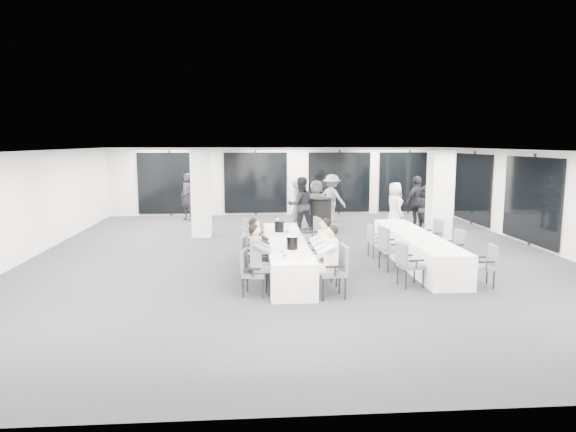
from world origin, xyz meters
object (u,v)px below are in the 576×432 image
object	(u,v)px
chair_main_left_mid	(250,251)
chair_main_right_near	(336,267)
banquet_table_main	(286,255)
chair_side_right_mid	(455,246)
cocktail_table	(321,214)
standing_guest_b	(301,201)
chair_main_right_fourth	(317,244)
standing_guest_e	(395,204)
banquet_table_side	(416,249)
standing_guest_d	(417,199)
ice_bucket_near	(292,243)
standing_guest_f	(316,200)
chair_main_left_second	(250,257)
chair_main_left_far	(250,234)
chair_side_right_far	(433,235)
chair_side_left_far	(375,239)
chair_main_left_fourth	(250,245)
standing_guest_h	(426,206)
chair_side_left_mid	(389,246)
chair_main_right_mid	(323,251)
standing_guest_c	(332,195)
standing_guest_a	(298,201)
chair_side_right_near	(486,263)
chair_main_right_second	(329,259)
ice_bucket_far	(279,227)
chair_main_right_far	(312,233)
chair_side_left_near	(407,262)
chair_main_left_near	(251,270)

from	to	relation	value
chair_main_left_mid	chair_main_right_near	distance (m)	2.47
banquet_table_main	chair_side_right_mid	distance (m)	4.12
cocktail_table	standing_guest_b	xyz separation A→B (m)	(-0.71, -0.21, 0.48)
chair_main_right_fourth	standing_guest_e	size ratio (longest dim) A/B	0.47
banquet_table_side	standing_guest_d	size ratio (longest dim) A/B	2.36
ice_bucket_near	standing_guest_f	bearing A→B (deg)	78.85
banquet_table_main	chair_main_right_near	bearing A→B (deg)	-68.28
cocktail_table	chair_main_left_second	bearing A→B (deg)	-110.45
chair_main_right_near	standing_guest_d	size ratio (longest dim) A/B	0.49
chair_side_right_mid	banquet_table_side	bearing A→B (deg)	54.76
chair_main_left_far	chair_side_right_far	bearing A→B (deg)	73.12
cocktail_table	chair_side_left_far	xyz separation A→B (m)	(0.90, -4.00, -0.09)
chair_main_left_fourth	chair_main_right_fourth	bearing A→B (deg)	83.70
chair_side_right_far	chair_main_right_fourth	bearing A→B (deg)	94.74
chair_main_left_mid	standing_guest_h	xyz separation A→B (m)	(5.95, 5.33, 0.34)
chair_main_left_second	standing_guest_b	bearing A→B (deg)	175.63
chair_side_left_mid	chair_main_right_mid	bearing A→B (deg)	-94.42
standing_guest_h	chair_side_right_mid	bearing A→B (deg)	156.39
standing_guest_c	standing_guest_e	size ratio (longest dim) A/B	1.08
chair_side_left_far	chair_main_left_fourth	bearing A→B (deg)	-86.27
banquet_table_side	standing_guest_a	xyz separation A→B (m)	(-2.45, 5.50, 0.59)
chair_main_left_far	standing_guest_h	xyz separation A→B (m)	(5.96, 3.33, 0.31)
chair_side_right_near	standing_guest_e	xyz separation A→B (m)	(-0.02, 6.84, 0.44)
cocktail_table	chair_main_right_second	world-z (taller)	cocktail_table
banquet_table_main	standing_guest_a	xyz separation A→B (m)	(0.83, 5.96, 0.59)
chair_main_left_far	ice_bucket_near	bearing A→B (deg)	3.21
chair_main_left_far	ice_bucket_near	distance (m)	2.93
chair_main_left_mid	standing_guest_e	xyz separation A→B (m)	(4.93, 5.53, 0.39)
chair_main_left_fourth	ice_bucket_far	size ratio (longest dim) A/B	3.37
chair_side_left_far	standing_guest_e	bearing A→B (deg)	147.78
chair_main_left_far	chair_main_right_second	size ratio (longest dim) A/B	1.06
cocktail_table	chair_main_right_far	xyz separation A→B (m)	(-0.73, -3.58, -0.00)
chair_side_left_near	chair_side_left_far	xyz separation A→B (m)	(0.01, 2.84, -0.04)
standing_guest_d	standing_guest_f	bearing A→B (deg)	-46.20
chair_main_left_mid	ice_bucket_far	world-z (taller)	ice_bucket_far
chair_main_left_near	chair_main_right_far	xyz separation A→B (m)	(1.67, 3.64, 0.05)
chair_side_left_far	ice_bucket_far	bearing A→B (deg)	-93.64
chair_main_right_near	chair_main_right_fourth	distance (m)	2.76
banquet_table_main	chair_side_left_mid	size ratio (longest dim) A/B	4.83
standing_guest_d	standing_guest_e	size ratio (longest dim) A/B	1.12
chair_main_left_near	standing_guest_e	xyz separation A→B (m)	(4.92, 7.12, 0.42)
chair_main_right_far	standing_guest_e	bearing A→B (deg)	-55.15
cocktail_table	chair_main_right_far	bearing A→B (deg)	-101.46
chair_side_left_near	standing_guest_f	world-z (taller)	standing_guest_f
cocktail_table	chair_main_right_mid	size ratio (longest dim) A/B	1.21
chair_main_right_mid	ice_bucket_near	bearing A→B (deg)	138.55
banquet_table_side	chair_main_right_near	distance (m)	3.55
banquet_table_side	chair_side_left_mid	world-z (taller)	chair_side_left_mid
chair_main_left_far	standing_guest_d	distance (m)	6.93
chair_side_left_near	standing_guest_e	world-z (taller)	standing_guest_e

